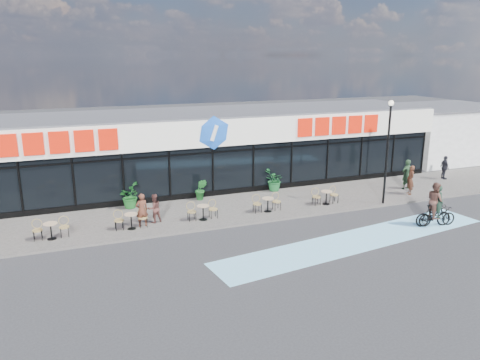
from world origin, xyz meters
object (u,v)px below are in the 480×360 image
object	(u,v)px
pedestrian_b	(445,168)
cyclist_a	(437,213)
potted_plant_right	(274,180)
lamp_post	(388,144)
pedestrian_a	(410,180)
patron_left	(142,210)
pedestrian_c	(406,174)
potted_plant_left	(129,196)
patron_right	(154,208)
cyclist_b	(434,208)
potted_plant_mid	(201,189)

from	to	relation	value
pedestrian_b	cyclist_a	world-z (taller)	cyclist_a
potted_plant_right	lamp_post	bearing A→B (deg)	-43.58
pedestrian_a	patron_left	bearing A→B (deg)	-72.17
pedestrian_a	pedestrian_c	bearing A→B (deg)	170.38
potted_plant_left	potted_plant_right	size ratio (longest dim) A/B	0.99
patron_left	potted_plant_left	bearing A→B (deg)	-93.32
potted_plant_right	pedestrian_b	bearing A→B (deg)	-7.23
patron_right	cyclist_a	xyz separation A→B (m)	(12.58, -5.07, -0.16)
potted_plant_right	pedestrian_c	distance (m)	8.00
potted_plant_right	potted_plant_left	bearing A→B (deg)	-179.19
pedestrian_c	cyclist_a	xyz separation A→B (m)	(-2.75, -5.50, -0.35)
patron_left	cyclist_b	world-z (taller)	cyclist_b
lamp_post	pedestrian_b	bearing A→B (deg)	22.31
potted_plant_left	pedestrian_a	bearing A→B (deg)	-12.12
patron_right	pedestrian_c	bearing A→B (deg)	165.91
patron_right	cyclist_b	size ratio (longest dim) A/B	0.65
lamp_post	cyclist_b	bearing A→B (deg)	-88.20
potted_plant_mid	patron_left	bearing A→B (deg)	-141.13
potted_plant_right	pedestrian_a	distance (m)	7.86
patron_left	cyclist_b	size ratio (longest dim) A/B	0.74
potted_plant_mid	cyclist_a	world-z (taller)	cyclist_a
pedestrian_b	potted_plant_left	bearing A→B (deg)	100.61
pedestrian_a	pedestrian_c	size ratio (longest dim) A/B	0.94
potted_plant_right	patron_left	world-z (taller)	patron_left
pedestrian_a	pedestrian_b	world-z (taller)	pedestrian_a
pedestrian_a	potted_plant_right	bearing A→B (deg)	-97.30
potted_plant_mid	potted_plant_right	size ratio (longest dim) A/B	0.91
pedestrian_b	patron_right	bearing A→B (deg)	108.59
patron_left	patron_right	distance (m)	0.73
cyclist_b	potted_plant_left	bearing A→B (deg)	149.39
potted_plant_right	patron_right	world-z (taller)	patron_right
cyclist_a	pedestrian_a	bearing A→B (deg)	63.93
potted_plant_mid	pedestrian_c	xyz separation A→B (m)	(12.20, -2.29, 0.31)
pedestrian_a	cyclist_a	distance (m)	4.98
patron_left	patron_right	bearing A→B (deg)	-159.58
pedestrian_b	cyclist_b	world-z (taller)	cyclist_b
cyclist_a	cyclist_b	size ratio (longest dim) A/B	0.92
pedestrian_a	pedestrian_c	world-z (taller)	pedestrian_c
potted_plant_mid	cyclist_b	bearing A→B (deg)	-40.10
pedestrian_c	cyclist_b	distance (m)	6.23
patron_right	potted_plant_right	bearing A→B (deg)	-175.34
pedestrian_b	patron_left	bearing A→B (deg)	109.39
lamp_post	potted_plant_left	bearing A→B (deg)	162.16
lamp_post	pedestrian_b	world-z (taller)	lamp_post
potted_plant_mid	cyclist_a	xyz separation A→B (m)	(9.45, -7.79, -0.04)
patron_left	potted_plant_right	bearing A→B (deg)	-165.50
potted_plant_mid	patron_left	world-z (taller)	patron_left
patron_left	pedestrian_c	world-z (taller)	pedestrian_c
patron_left	pedestrian_b	world-z (taller)	patron_left
lamp_post	potted_plant_right	size ratio (longest dim) A/B	4.27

